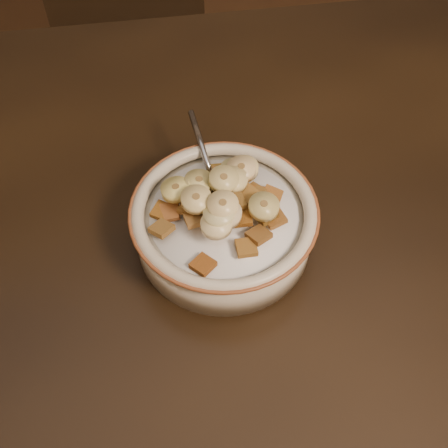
{
  "coord_description": "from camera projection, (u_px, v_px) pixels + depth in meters",
  "views": [
    {
      "loc": [
        -0.11,
        -0.33,
        1.26
      ],
      "look_at": [
        -0.05,
        0.02,
        0.78
      ],
      "focal_mm": 45.0,
      "sensor_mm": 36.0,
      "label": 1
    }
  ],
  "objects": [
    {
      "name": "cereal_square_6",
      "position": [
        162.0,
        229.0,
        0.56
      ],
      "size": [
        0.03,
        0.03,
        0.01
      ],
      "primitive_type": "cube",
      "rotation": [
        -0.2,
        0.15,
        0.72
      ],
      "color": "brown",
      "rests_on": "milk"
    },
    {
      "name": "cereal_square_11",
      "position": [
        170.0,
        212.0,
        0.58
      ],
      "size": [
        0.02,
        0.02,
        0.01
      ],
      "primitive_type": "cube",
      "rotation": [
        -0.23,
        -0.15,
        1.51
      ],
      "color": "brown",
      "rests_on": "milk"
    },
    {
      "name": "banana_slice_0",
      "position": [
        234.0,
        171.0,
        0.59
      ],
      "size": [
        0.04,
        0.04,
        0.01
      ],
      "primitive_type": "cylinder",
      "rotation": [
        0.1,
        -0.05,
        2.05
      ],
      "color": "#D7C376",
      "rests_on": "milk"
    },
    {
      "name": "cereal_square_8",
      "position": [
        221.0,
        176.0,
        0.6
      ],
      "size": [
        0.02,
        0.02,
        0.01
      ],
      "primitive_type": "cube",
      "rotation": [
        0.22,
        -0.02,
        1.33
      ],
      "color": "#955C23",
      "rests_on": "milk"
    },
    {
      "name": "chair",
      "position": [
        133.0,
        61.0,
        1.31
      ],
      "size": [
        0.41,
        0.41,
        0.87
      ],
      "primitive_type": "cube",
      "rotation": [
        0.0,
        0.0,
        0.07
      ],
      "color": "black",
      "rests_on": "floor"
    },
    {
      "name": "banana_slice_1",
      "position": [
        223.0,
        205.0,
        0.55
      ],
      "size": [
        0.04,
        0.04,
        0.01
      ],
      "primitive_type": "cylinder",
      "rotation": [
        -0.07,
        -0.11,
        2.04
      ],
      "color": "#F6D48A",
      "rests_on": "milk"
    },
    {
      "name": "cereal_square_22",
      "position": [
        203.0,
        265.0,
        0.54
      ],
      "size": [
        0.03,
        0.03,
        0.01
      ],
      "primitive_type": "cube",
      "rotation": [
        0.04,
        0.08,
        2.29
      ],
      "color": "#9C4E1A",
      "rests_on": "milk"
    },
    {
      "name": "cereal_square_3",
      "position": [
        190.0,
        207.0,
        0.57
      ],
      "size": [
        0.03,
        0.03,
        0.01
      ],
      "primitive_type": "cube",
      "rotation": [
        -0.0,
        0.15,
        2.5
      ],
      "color": "brown",
      "rests_on": "milk"
    },
    {
      "name": "cereal_square_12",
      "position": [
        214.0,
        220.0,
        0.56
      ],
      "size": [
        0.03,
        0.03,
        0.01
      ],
      "primitive_type": "cube",
      "rotation": [
        0.16,
        0.04,
        0.72
      ],
      "color": "brown",
      "rests_on": "milk"
    },
    {
      "name": "banana_slice_2",
      "position": [
        196.0,
        199.0,
        0.55
      ],
      "size": [
        0.03,
        0.03,
        0.01
      ],
      "primitive_type": "cylinder",
      "rotation": [
        0.08,
        -0.0,
        0.02
      ],
      "color": "#FFE090",
      "rests_on": "milk"
    },
    {
      "name": "banana_slice_4",
      "position": [
        216.0,
        225.0,
        0.54
      ],
      "size": [
        0.04,
        0.04,
        0.01
      ],
      "primitive_type": "cylinder",
      "rotation": [
        -0.06,
        0.04,
        2.5
      ],
      "color": "#FFE6A2",
      "rests_on": "milk"
    },
    {
      "name": "cereal_square_5",
      "position": [
        265.0,
        215.0,
        0.57
      ],
      "size": [
        0.03,
        0.03,
        0.01
      ],
      "primitive_type": "cube",
      "rotation": [
        -0.15,
        -0.06,
        0.46
      ],
      "color": "brown",
      "rests_on": "milk"
    },
    {
      "name": "cereal_square_7",
      "position": [
        235.0,
        202.0,
        0.56
      ],
      "size": [
        0.02,
        0.02,
        0.01
      ],
      "primitive_type": "cube",
      "rotation": [
        -0.07,
        0.14,
        0.13
      ],
      "color": "brown",
      "rests_on": "milk"
    },
    {
      "name": "cereal_square_16",
      "position": [
        215.0,
        210.0,
        0.56
      ],
      "size": [
        0.03,
        0.03,
        0.01
      ],
      "primitive_type": "cube",
      "rotation": [
        -0.11,
        -0.07,
        0.52
      ],
      "color": "brown",
      "rests_on": "milk"
    },
    {
      "name": "cereal_square_10",
      "position": [
        179.0,
        192.0,
        0.6
      ],
      "size": [
        0.03,
        0.03,
        0.01
      ],
      "primitive_type": "cube",
      "rotation": [
        0.18,
        -0.15,
        2.33
      ],
      "color": "#8F5F21",
      "rests_on": "milk"
    },
    {
      "name": "cereal_square_18",
      "position": [
        221.0,
        172.0,
        0.61
      ],
      "size": [
        0.02,
        0.02,
        0.01
      ],
      "primitive_type": "cube",
      "rotation": [
        -0.02,
        0.16,
        0.12
      ],
      "color": "olive",
      "rests_on": "milk"
    },
    {
      "name": "cereal_bowl",
      "position": [
        224.0,
        228.0,
        0.6
      ],
      "size": [
        0.19,
        0.19,
        0.05
      ],
      "primitive_type": "cylinder",
      "color": "beige",
      "rests_on": "table"
    },
    {
      "name": "banana_slice_10",
      "position": [
        219.0,
        215.0,
        0.55
      ],
      "size": [
        0.04,
        0.04,
        0.01
      ],
      "primitive_type": "cylinder",
      "rotation": [
        -0.01,
        0.12,
        2.3
      ],
      "color": "#FEF0A3",
      "rests_on": "milk"
    },
    {
      "name": "cereal_square_1",
      "position": [
        254.0,
        192.0,
        0.58
      ],
      "size": [
        0.03,
        0.03,
        0.01
      ],
      "primitive_type": "cube",
      "rotation": [
        -0.01,
        0.18,
        2.17
      ],
      "color": "brown",
      "rests_on": "milk"
    },
    {
      "name": "cereal_square_17",
      "position": [
        248.0,
        195.0,
        0.58
      ],
      "size": [
        0.03,
        0.03,
        0.01
      ],
      "primitive_type": "cube",
      "rotation": [
        0.2,
        -0.12,
        0.74
      ],
      "color": "brown",
      "rests_on": "milk"
    },
    {
      "name": "banana_slice_7",
      "position": [
        224.0,
        180.0,
        0.57
      ],
      "size": [
        0.04,
        0.04,
        0.02
      ],
      "primitive_type": "cylinder",
      "rotation": [
        0.13,
        -0.08,
        1.21
      ],
      "color": "#E3D280",
      "rests_on": "milk"
    },
    {
      "name": "cereal_square_4",
      "position": [
        224.0,
        215.0,
        0.56
      ],
      "size": [
        0.03,
        0.03,
        0.01
      ],
      "primitive_type": "cube",
      "rotation": [
        0.24,
        -0.01,
        2.62
      ],
      "color": "brown",
      "rests_on": "milk"
    },
    {
      "name": "spoon",
      "position": [
        216.0,
        191.0,
        0.6
      ],
      "size": [
        0.04,
        0.05,
        0.01
      ],
      "primitive_type": "ellipsoid",
      "rotation": [
        0.0,
        0.0,
        3.27
      ],
      "color": "gray",
      "rests_on": "cereal_bowl"
    },
    {
      "name": "cereal_square_0",
      "position": [
        226.0,
        193.0,
        0.58
      ],
      "size": [
        0.03,
        0.03,
        0.01
      ],
      "primitive_type": "cube",
      "rotation": [
        0.18,
        -0.09,
        2.39
      ],
      "color": "brown",
      "rests_on": "milk"
    },
    {
      "name": "cereal_square_2",
      "position": [
        255.0,
        195.0,
        0.58
      ],
      "size": [
        0.03,
        0.03,
        0.01
      ],
      "primitive_type": "cube",
      "rotation": [
        -0.14,
        -0.07,
        2.8
      ],
      "color": "brown",
      "rests_on": "milk"
    },
    {
      "name": "cereal_square_9",
      "position": [
        242.0,
        217.0,
        0.56
      ],
      "size": [
        0.02,
        0.02,
        0.01
      ],
      "primitive_type": "cube",
      "rotation": [
        -0.04,
        0.08,
        3.07
      ],
      "color": "#9B5F1B",
      "rests_on": "milk"
    },
    {
      "name": "cereal_square_19",
      "position": [
        246.0,
        248.0,
        0.55
      ],
      "size": [
        0.02,
        0.02,
        0.01
      ],
      "primitive_type": "cube",
      "rotation": [
        0.03,
        0.01,
        1.59
      ],
      "color": "brown",
      "rests_on": "milk"
    },
    {
      "name": "banana_slice_9",
      "position": [
        233.0,
        180.0,
        0.58
      ],
      "size": [
        0.04,
        0.04,
        0.01
      ],
      "primitive_type": "cylinder",
      "rotation": [
        0.05,
        -0.05,
        1.22
      ],
      "color": "#FFF5A3",
      "rests_on": "milk"
    },
    {
      "name": "milk",
      "position": [
        224.0,
        215.0,
        0.58
      ],
      "size": [
        0.16,
        0.16,
        0.0
      ],
      "primitive_type": "cylinder",
      "color": "white",
      "rests_on": "cereal_bowl"
    },
    {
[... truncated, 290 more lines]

